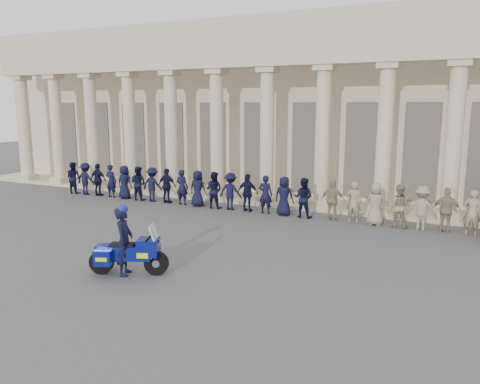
% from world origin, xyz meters
% --- Properties ---
extents(ground, '(90.00, 90.00, 0.00)m').
position_xyz_m(ground, '(0.00, 0.00, 0.00)').
color(ground, '#47474A').
rests_on(ground, ground).
extents(building, '(40.00, 12.50, 9.00)m').
position_xyz_m(building, '(-0.00, 14.74, 4.52)').
color(building, '#C5B493').
rests_on(building, ground).
extents(officer_rank, '(22.42, 0.63, 1.67)m').
position_xyz_m(officer_rank, '(-0.93, 6.33, 0.84)').
color(officer_rank, black).
rests_on(officer_rank, ground).
extents(motorcycle, '(2.11, 1.30, 1.42)m').
position_xyz_m(motorcycle, '(-1.27, -2.13, 0.62)').
color(motorcycle, black).
rests_on(motorcycle, ground).
extents(rider, '(0.69, 0.82, 2.00)m').
position_xyz_m(rider, '(-1.38, -2.18, 0.99)').
color(rider, black).
rests_on(rider, ground).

